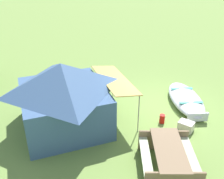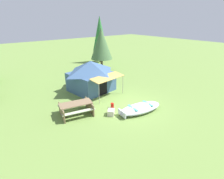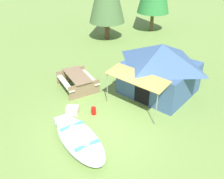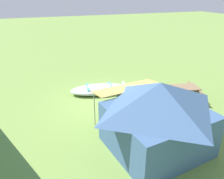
{
  "view_description": "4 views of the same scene",
  "coord_description": "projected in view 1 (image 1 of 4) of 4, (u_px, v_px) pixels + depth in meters",
  "views": [
    {
      "loc": [
        -8.44,
        3.83,
        5.53
      ],
      "look_at": [
        0.28,
        1.88,
        0.89
      ],
      "focal_mm": 41.96,
      "sensor_mm": 36.0,
      "label": 1
    },
    {
      "loc": [
        -7.5,
        -7.68,
        5.46
      ],
      "look_at": [
        -0.29,
        1.26,
        0.8
      ],
      "focal_mm": 28.33,
      "sensor_mm": 36.0,
      "label": 2
    },
    {
      "loc": [
        5.63,
        -4.65,
        6.14
      ],
      "look_at": [
        -0.5,
        0.84,
        1.22
      ],
      "focal_mm": 39.14,
      "sensor_mm": 36.0,
      "label": 3
    },
    {
      "loc": [
        3.18,
        9.13,
        4.97
      ],
      "look_at": [
        0.03,
        0.75,
        1.01
      ],
      "focal_mm": 36.08,
      "sensor_mm": 36.0,
      "label": 4
    }
  ],
  "objects": [
    {
      "name": "canvas_cabin_tent",
      "position": [
        64.0,
        95.0,
        8.93
      ],
      "size": [
        3.57,
        4.2,
        2.4
      ],
      "color": "#3C5C86",
      "rests_on": "ground_plane"
    },
    {
      "name": "ground_plane",
      "position": [
        159.0,
        107.0,
        10.6
      ],
      "size": [
        80.0,
        80.0,
        0.0
      ],
      "primitive_type": "plane",
      "color": "olive"
    },
    {
      "name": "cooler_box",
      "position": [
        186.0,
        126.0,
        9.15
      ],
      "size": [
        0.62,
        0.62,
        0.34
      ],
      "primitive_type": "cube",
      "rotation": [
        0.0,
        0.0,
        0.73
      ],
      "color": "beige",
      "rests_on": "ground_plane"
    },
    {
      "name": "beached_rowboat",
      "position": [
        186.0,
        99.0,
        10.73
      ],
      "size": [
        3.12,
        1.63,
        0.45
      ],
      "color": "silver",
      "rests_on": "ground_plane"
    },
    {
      "name": "fuel_can",
      "position": [
        162.0,
        119.0,
        9.56
      ],
      "size": [
        0.25,
        0.25,
        0.33
      ],
      "primitive_type": "cylinder",
      "rotation": [
        0.0,
        0.0,
        4.36
      ],
      "color": "red",
      "rests_on": "ground_plane"
    },
    {
      "name": "picnic_table",
      "position": [
        168.0,
        156.0,
        7.36
      ],
      "size": [
        2.21,
        1.92,
        0.74
      ],
      "color": "#80674A",
      "rests_on": "ground_plane"
    }
  ]
}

